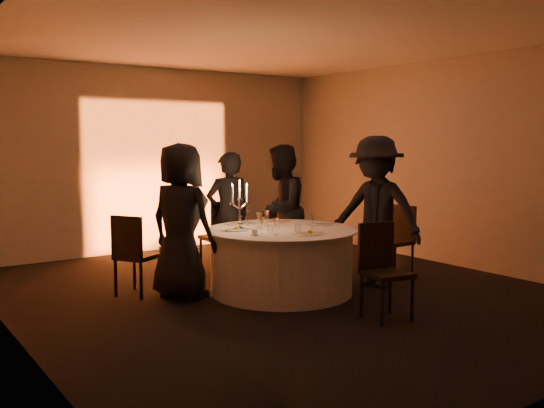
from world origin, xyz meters
TOP-DOWN VIEW (x-y plane):
  - floor at (0.00, 0.00)m, footprint 7.00×7.00m
  - ceiling at (0.00, 0.00)m, footprint 7.00×7.00m
  - wall_back at (0.00, 3.50)m, footprint 7.00×0.00m
  - wall_left at (-3.00, 0.00)m, footprint 0.00×7.00m
  - wall_right at (3.00, 0.00)m, footprint 0.00×7.00m
  - uplighter_fixture at (0.00, 3.20)m, footprint 0.25×0.12m
  - banquet_table at (0.00, 0.00)m, footprint 1.80×1.80m
  - chair_left at (-1.52, 0.84)m, footprint 0.58×0.58m
  - chair_back_left at (-0.04, 1.34)m, footprint 0.45×0.45m
  - chair_back_right at (0.79, 1.38)m, footprint 0.51×0.51m
  - chair_right at (1.87, -0.09)m, footprint 0.43×0.43m
  - chair_front at (0.25, -1.41)m, footprint 0.49×0.49m
  - guest_left at (-1.09, 0.45)m, footprint 0.86×1.02m
  - guest_back_left at (-0.12, 1.04)m, footprint 0.65×0.47m
  - guest_back_right at (0.64, 0.91)m, footprint 1.08×1.04m
  - guest_right at (1.14, -0.41)m, footprint 1.06×1.37m
  - plate_left at (-0.51, 0.19)m, footprint 0.36×0.27m
  - plate_back_left at (-0.20, 0.61)m, footprint 0.35×0.25m
  - plate_back_right at (0.28, 0.52)m, footprint 0.36×0.26m
  - plate_right at (0.62, -0.03)m, footprint 0.36×0.25m
  - plate_front at (0.00, -0.53)m, footprint 0.36×0.29m
  - coffee_cup at (-0.53, -0.23)m, footprint 0.11×0.11m
  - candelabra at (-0.43, 0.25)m, footprint 0.25×0.12m
  - wine_glass_a at (-0.43, -0.22)m, footprint 0.07×0.07m
  - wine_glass_b at (0.31, -0.20)m, footprint 0.07×0.07m
  - wine_glass_c at (-0.20, 0.44)m, footprint 0.07×0.07m
  - wine_glass_d at (-0.22, 0.12)m, footprint 0.07×0.07m
  - wine_glass_e at (-0.20, 0.20)m, footprint 0.07×0.07m
  - wine_glass_f at (-0.30, -0.32)m, footprint 0.07×0.07m
  - wine_glass_g at (-0.01, 0.32)m, footprint 0.07×0.07m
  - tumbler_a at (0.03, -0.28)m, footprint 0.07×0.07m
  - tumbler_b at (-0.25, -0.13)m, footprint 0.07×0.07m
  - tumbler_c at (-0.10, -0.04)m, footprint 0.07×0.07m

SIDE VIEW (x-z plane):
  - floor at x=0.00m, z-range 0.00..0.00m
  - uplighter_fixture at x=0.00m, z-range 0.00..0.10m
  - banquet_table at x=0.00m, z-range 0.00..0.77m
  - chair_back_right at x=0.79m, z-range 0.05..0.92m
  - chair_right at x=1.87m, z-range 0.06..1.00m
  - chair_left at x=-1.52m, z-range 0.06..1.02m
  - chair_front at x=0.25m, z-range 0.06..1.03m
  - chair_back_left at x=-0.04m, z-range 0.06..1.07m
  - plate_right at x=0.62m, z-range 0.77..0.78m
  - plate_back_left at x=-0.20m, z-range 0.77..0.78m
  - plate_back_right at x=0.28m, z-range 0.77..0.78m
  - plate_front at x=0.00m, z-range 0.74..0.83m
  - plate_left at x=-0.51m, z-range 0.75..0.83m
  - coffee_cup at x=-0.53m, z-range 0.77..0.83m
  - tumbler_a at x=0.03m, z-range 0.77..0.86m
  - tumbler_b at x=-0.25m, z-range 0.77..0.86m
  - tumbler_c at x=-0.10m, z-range 0.77..0.86m
  - guest_back_left at x=-0.12m, z-range 0.00..1.67m
  - guest_back_right at x=0.64m, z-range 0.00..1.76m
  - guest_left at x=-1.09m, z-range 0.00..1.79m
  - wine_glass_a at x=-0.43m, z-range 0.81..1.00m
  - wine_glass_b at x=0.31m, z-range 0.81..1.00m
  - wine_glass_c at x=-0.20m, z-range 0.81..1.00m
  - wine_glass_d at x=-0.22m, z-range 0.81..1.00m
  - wine_glass_e at x=-0.20m, z-range 0.81..1.00m
  - wine_glass_f at x=-0.30m, z-range 0.81..1.00m
  - wine_glass_g at x=-0.01m, z-range 0.81..1.00m
  - guest_right at x=1.14m, z-range 0.00..1.87m
  - candelabra at x=-0.43m, z-range 0.68..1.27m
  - wall_back at x=0.00m, z-range -2.00..5.00m
  - wall_left at x=-3.00m, z-range -2.00..5.00m
  - wall_right at x=3.00m, z-range -2.00..5.00m
  - ceiling at x=0.00m, z-range 3.00..3.00m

